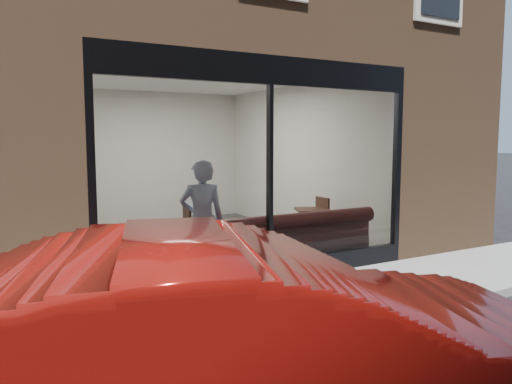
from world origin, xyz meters
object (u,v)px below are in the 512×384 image
banquette (256,260)px  cafe_table_right (313,210)px  person (202,220)px  cafe_chair_left (176,251)px  cafe_chair_right (314,235)px  cafe_table_left (130,230)px  parked_car (247,366)px

banquette → cafe_table_right: bearing=29.6°
person → banquette: bearing=-174.4°
banquette → cafe_chair_left: banquette is taller
cafe_chair_right → person: bearing=21.3°
cafe_table_left → cafe_table_right: 3.51m
cafe_chair_left → cafe_chair_right: 2.74m
cafe_chair_left → cafe_chair_right: size_ratio=0.93×
person → cafe_table_left: (-0.92, 0.50, -0.14)m
banquette → cafe_chair_left: bearing=128.2°
banquette → cafe_table_right: size_ratio=6.66×
parked_car → banquette: bearing=-13.0°
person → cafe_chair_left: person is taller
cafe_chair_right → parked_car: parked_car is taller
cafe_table_right → parked_car: parked_car is taller
person → cafe_chair_left: bearing=-67.7°
banquette → cafe_chair_right: size_ratio=9.58×
cafe_table_right → cafe_chair_right: size_ratio=1.44×
banquette → person: person is taller
banquette → cafe_table_left: (-1.72, 0.67, 0.52)m
banquette → parked_car: size_ratio=0.87×
banquette → person: 1.05m
banquette → cafe_table_right: 2.11m
cafe_table_left → cafe_chair_left: (0.85, 0.43, -0.50)m
person → cafe_table_right: size_ratio=2.93×
person → cafe_table_right: 2.71m
cafe_chair_right → parked_car: size_ratio=0.09×
parked_car → person: bearing=-2.9°
cafe_table_right → cafe_chair_right: bearing=43.6°
person → cafe_table_right: person is taller
cafe_chair_right → cafe_chair_left: bearing=2.3°
banquette → cafe_table_left: size_ratio=5.97×
cafe_table_right → person: bearing=-162.1°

